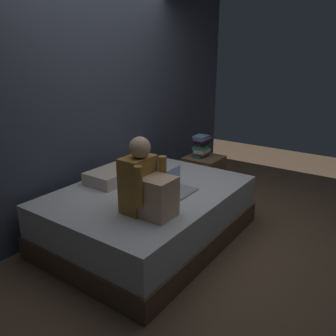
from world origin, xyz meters
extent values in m
plane|color=brown|center=(0.00, 0.00, 0.00)|extent=(8.00, 8.00, 0.00)
cube|color=#383D4C|center=(0.00, 1.20, 1.35)|extent=(5.60, 0.10, 2.70)
cube|color=brown|center=(-0.20, 0.30, 0.11)|extent=(2.00, 1.50, 0.21)
cube|color=silver|center=(-0.20, 0.30, 0.37)|extent=(1.96, 1.46, 0.32)
cube|color=brown|center=(1.10, 0.40, 0.27)|extent=(0.44, 0.44, 0.54)
sphere|color=gray|center=(1.10, 0.18, 0.39)|extent=(0.04, 0.04, 0.04)
cube|color=olive|center=(-0.61, 0.08, 0.77)|extent=(0.30, 0.20, 0.48)
sphere|color=tan|center=(-0.61, 0.05, 1.10)|extent=(0.18, 0.18, 0.18)
cube|color=tan|center=(-0.61, -0.14, 0.70)|extent=(0.26, 0.24, 0.34)
cylinder|color=olive|center=(-0.77, -0.06, 0.83)|extent=(0.07, 0.07, 0.34)
cylinder|color=olive|center=(-0.45, -0.06, 0.83)|extent=(0.07, 0.07, 0.34)
cube|color=#9EA0A5|center=(-0.09, -0.01, 0.54)|extent=(0.32, 0.22, 0.02)
cube|color=#9EA0A5|center=(-0.09, 0.11, 0.65)|extent=(0.32, 0.01, 0.20)
cube|color=#8CB2EA|center=(-0.09, 0.10, 0.65)|extent=(0.29, 0.00, 0.18)
cube|color=beige|center=(-0.22, 0.75, 0.60)|extent=(0.56, 0.36, 0.13)
cube|color=#284C84|center=(1.10, 0.45, 0.55)|extent=(0.23, 0.12, 0.03)
cube|color=brown|center=(1.11, 0.45, 0.58)|extent=(0.19, 0.15, 0.03)
cube|color=beige|center=(1.10, 0.43, 0.61)|extent=(0.22, 0.14, 0.04)
cube|color=teal|center=(1.09, 0.45, 0.65)|extent=(0.17, 0.15, 0.03)
cube|color=#387042|center=(1.10, 0.45, 0.68)|extent=(0.21, 0.13, 0.03)
cube|color=black|center=(1.10, 0.45, 0.71)|extent=(0.22, 0.12, 0.03)
cube|color=black|center=(1.11, 0.44, 0.74)|extent=(0.23, 0.16, 0.04)
cube|color=#703D84|center=(1.09, 0.43, 0.77)|extent=(0.23, 0.15, 0.03)
cube|color=teal|center=(1.09, 0.45, 0.80)|extent=(0.19, 0.15, 0.03)
camera|label=1|loc=(-2.69, -1.69, 1.84)|focal=36.76mm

